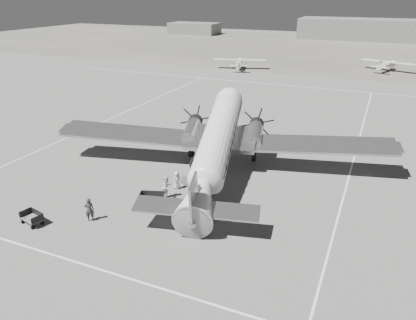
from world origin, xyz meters
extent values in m
plane|color=slate|center=(0.00, 0.00, 0.00)|extent=(260.00, 260.00, 0.00)
cube|color=silver|center=(0.00, -14.00, 0.01)|extent=(60.00, 0.15, 0.01)
cube|color=silver|center=(12.00, 0.00, 0.01)|extent=(0.15, 80.00, 0.01)
cube|color=silver|center=(-18.00, 10.00, 0.01)|extent=(0.15, 60.00, 0.01)
cube|color=silver|center=(0.00, 40.00, 0.01)|extent=(90.00, 0.15, 0.01)
cube|color=#686558|center=(0.00, 95.00, 0.00)|extent=(260.00, 90.00, 0.01)
cube|color=slate|center=(5.00, 120.00, 3.00)|extent=(42.00, 14.00, 6.00)
cube|color=#5F5F5F|center=(5.00, 120.00, 6.30)|extent=(42.00, 14.00, 0.60)
cube|color=#5F5F5F|center=(-55.00, 115.00, 2.00)|extent=(18.00, 10.00, 4.00)
imported|color=#2B2B2B|center=(-4.21, -9.73, 0.89)|extent=(0.78, 0.71, 1.78)
imported|color=silver|center=(-0.84, -4.49, 0.95)|extent=(0.90, 1.06, 1.89)
imported|color=beige|center=(-0.86, -2.77, 0.77)|extent=(0.67, 0.85, 1.54)
camera|label=1|loc=(13.53, -29.37, 15.23)|focal=35.00mm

